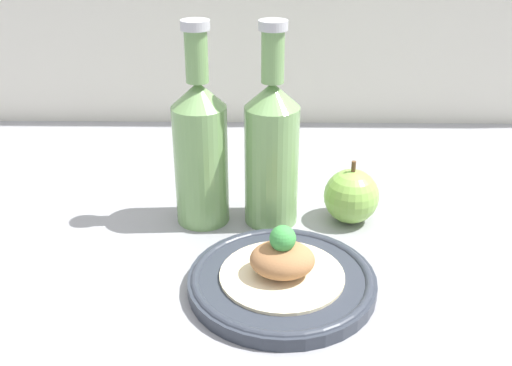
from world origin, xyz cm
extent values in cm
cube|color=gray|center=(0.00, 0.00, -2.00)|extent=(180.00, 110.00, 4.00)
cylinder|color=#2D333D|center=(2.15, -4.45, 0.83)|extent=(22.36, 22.36, 1.66)
torus|color=#2D333D|center=(2.15, -4.45, 1.41)|extent=(21.74, 21.74, 1.16)
cylinder|color=beige|center=(2.15, -4.45, 1.86)|extent=(14.81, 14.81, 0.40)
ellipsoid|color=#9E6B42|center=(2.15, -4.45, 4.03)|extent=(7.64, 6.49, 3.92)
sphere|color=green|center=(2.15, -4.45, 6.91)|extent=(3.08, 3.08, 3.08)
cylinder|color=#729E5B|center=(-8.74, 12.10, 8.50)|extent=(7.45, 7.45, 16.99)
cone|color=#729E5B|center=(-8.74, 12.10, 18.67)|extent=(7.45, 7.45, 3.35)
cylinder|color=#729E5B|center=(-8.74, 12.10, 23.70)|extent=(2.98, 2.98, 6.71)
cylinder|color=#B7B7BC|center=(-8.74, 12.10, 27.66)|extent=(3.72, 3.72, 1.20)
cylinder|color=#729E5B|center=(0.97, 12.10, 8.50)|extent=(7.45, 7.45, 16.99)
cone|color=#729E5B|center=(0.97, 12.10, 18.67)|extent=(7.45, 7.45, 3.35)
cylinder|color=#729E5B|center=(0.97, 12.10, 23.70)|extent=(2.98, 2.98, 6.71)
cylinder|color=#B7B7BC|center=(0.97, 12.10, 27.66)|extent=(3.72, 3.72, 1.20)
sphere|color=#84B74C|center=(12.28, 12.01, 3.89)|extent=(7.78, 7.78, 7.78)
cylinder|color=brown|center=(12.28, 12.01, 8.40)|extent=(0.62, 0.62, 1.75)
camera|label=1|loc=(0.17, -63.02, 42.78)|focal=42.00mm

